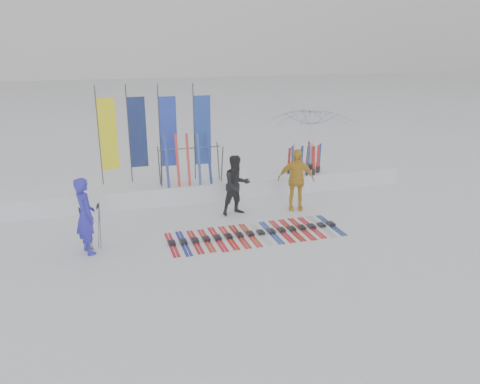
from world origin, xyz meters
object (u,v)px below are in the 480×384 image
object	(u,v)px
ski_rack	(191,160)
ski_row	(256,233)
tent_canopy	(311,145)
person_yellow	(296,180)
person_black	(237,185)
person_blue	(85,216)

from	to	relation	value
ski_rack	ski_row	bearing A→B (deg)	-72.31
tent_canopy	person_yellow	bearing A→B (deg)	-123.47
tent_canopy	ski_row	world-z (taller)	tent_canopy
tent_canopy	ski_row	bearing A→B (deg)	-130.45
person_black	ski_row	size ratio (longest dim) A/B	0.39
person_blue	person_black	xyz separation A→B (m)	(4.36, 1.54, -0.06)
person_yellow	ski_row	size ratio (longest dim) A/B	0.41
person_black	ski_row	xyz separation A→B (m)	(0.04, -1.72, -0.89)
person_black	tent_canopy	size ratio (longest dim) A/B	0.59
tent_canopy	person_black	bearing A→B (deg)	-145.58
person_yellow	ski_rack	size ratio (longest dim) A/B	0.96
person_blue	ski_row	size ratio (longest dim) A/B	0.41
person_blue	person_yellow	xyz separation A→B (m)	(6.26, 1.42, -0.01)
ski_rack	person_yellow	bearing A→B (deg)	-31.70
ski_row	person_yellow	bearing A→B (deg)	40.73
person_blue	ski_rack	world-z (taller)	person_blue
person_black	tent_canopy	bearing A→B (deg)	23.52
person_black	person_yellow	size ratio (longest dim) A/B	0.95
person_blue	tent_canopy	xyz separation A→B (m)	(7.97, 4.01, 0.44)
ski_row	tent_canopy	bearing A→B (deg)	49.55
tent_canopy	ski_row	xyz separation A→B (m)	(-3.57, -4.19, -1.38)
person_black	ski_row	bearing A→B (deg)	-99.63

